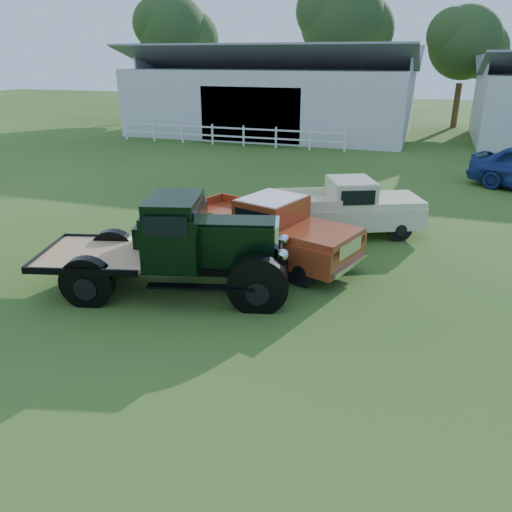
% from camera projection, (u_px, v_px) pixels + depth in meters
% --- Properties ---
extents(ground, '(120.00, 120.00, 0.00)m').
position_uv_depth(ground, '(227.00, 324.00, 10.00)').
color(ground, '#244B14').
extents(shed_left, '(18.80, 10.20, 5.60)m').
position_uv_depth(shed_left, '(274.00, 91.00, 33.88)').
color(shed_left, '#B7B6B5').
rests_on(shed_left, ground).
extents(fence_rail, '(14.20, 0.16, 1.20)m').
position_uv_depth(fence_rail, '(228.00, 135.00, 29.73)').
color(fence_rail, white).
rests_on(fence_rail, ground).
extents(tree_a, '(6.30, 6.30, 10.50)m').
position_uv_depth(tree_a, '(175.00, 53.00, 42.41)').
color(tree_a, '#213314').
rests_on(tree_a, ground).
extents(tree_b, '(6.90, 6.90, 11.50)m').
position_uv_depth(tree_b, '(341.00, 45.00, 38.90)').
color(tree_b, '#213314').
rests_on(tree_b, ground).
extents(tree_c, '(5.40, 5.40, 9.00)m').
position_uv_depth(tree_c, '(462.00, 63.00, 35.79)').
color(tree_c, '#213314').
rests_on(tree_c, ground).
extents(vintage_flatbed, '(5.94, 3.57, 2.20)m').
position_uv_depth(vintage_flatbed, '(172.00, 245.00, 11.08)').
color(vintage_flatbed, black).
rests_on(vintage_flatbed, ground).
extents(red_pickup, '(5.14, 3.25, 1.75)m').
position_uv_depth(red_pickup, '(269.00, 229.00, 12.78)').
color(red_pickup, '#9C3B1A').
rests_on(red_pickup, ground).
extents(white_pickup, '(4.80, 3.42, 1.64)m').
position_uv_depth(white_pickup, '(347.00, 208.00, 14.77)').
color(white_pickup, beige).
rests_on(white_pickup, ground).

